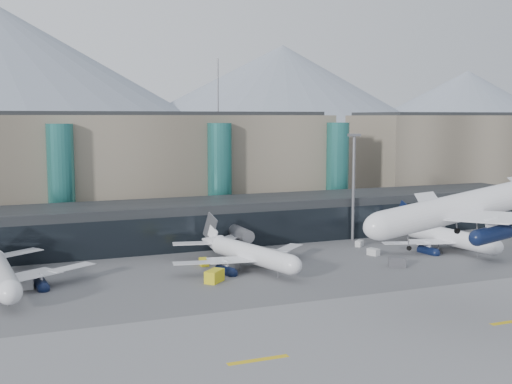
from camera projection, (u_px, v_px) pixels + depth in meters
ground at (341, 308)px, 99.65m from camera, size 900.00×900.00×0.00m
runway_strip at (397, 339)px, 85.81m from camera, size 400.00×40.00×0.04m
runway_markings at (397, 339)px, 85.81m from camera, size 128.00×1.00×0.02m
concourse at (222, 221)px, 152.30m from camera, size 170.00×27.00×10.00m
terminal_main at (94, 170)px, 171.64m from camera, size 130.00×30.00×31.00m
terminal_east at (458, 159)px, 215.84m from camera, size 70.00×30.00×31.00m
teal_towers at (144, 179)px, 160.74m from camera, size 116.40×19.40×46.00m
mountain_ridge at (96, 93)px, 450.63m from camera, size 910.00×400.00×110.00m
lightmast_mid at (353, 181)px, 153.28m from camera, size 3.00×1.20×25.60m
hero_jet at (479, 197)px, 94.57m from camera, size 36.01×36.67×11.83m
jet_parked_mid at (242, 246)px, 127.35m from camera, size 31.86×33.19×10.65m
jet_parked_right at (438, 230)px, 144.86m from camera, size 33.08×33.21×10.76m
veh_a at (24, 284)px, 110.58m from camera, size 3.43×2.09×1.86m
veh_b at (204, 262)px, 128.11m from camera, size 1.77×2.67×1.48m
veh_c at (397, 262)px, 127.06m from camera, size 3.82×3.19×1.87m
veh_d at (359, 243)px, 147.19m from camera, size 2.66×2.55×1.37m
veh_g at (373, 252)px, 137.67m from camera, size 2.21×2.86×1.47m
veh_h at (214, 276)px, 115.30m from camera, size 4.36×4.34×2.23m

